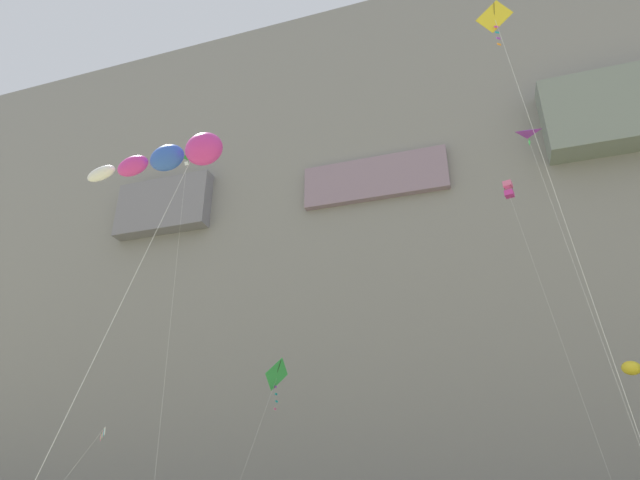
{
  "coord_description": "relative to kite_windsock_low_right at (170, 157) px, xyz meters",
  "views": [
    {
      "loc": [
        10.17,
        -2.46,
        2.76
      ],
      "look_at": [
        2.54,
        21.54,
        14.8
      ],
      "focal_mm": 30.21,
      "sensor_mm": 36.0,
      "label": 1
    }
  ],
  "objects": [
    {
      "name": "cliff_face",
      "position": [
        -1.42,
        52.05,
        20.66
      ],
      "size": [
        180.0,
        24.56,
        65.92
      ],
      "color": "gray",
      "rests_on": "ground"
    },
    {
      "name": "kite_banner_near_cliff",
      "position": [
        -16.38,
        19.25,
        -6.12
      ],
      "size": [
        3.59,
        6.26,
        6.73
      ],
      "color": "black",
      "rests_on": "ground"
    },
    {
      "name": "kite_delta_front_field",
      "position": [
        13.26,
        21.32,
        11.24
      ],
      "size": [
        2.88,
        4.41,
        24.8
      ],
      "color": "purple",
      "rests_on": "ground"
    },
    {
      "name": "kite_delta_mid_right",
      "position": [
        -11.09,
        16.82,
        11.38
      ],
      "size": [
        3.71,
        3.79,
        25.38
      ],
      "color": "green",
      "rests_on": "ground"
    },
    {
      "name": "kite_windsock_low_right",
      "position": [
        0.0,
        0.0,
        0.0
      ],
      "size": [
        5.68,
        6.12,
        12.89
      ],
      "color": "#CC3399",
      "rests_on": "ground"
    },
    {
      "name": "kite_diamond_mid_center",
      "position": [
        10.87,
        5.9,
        7.6
      ],
      "size": [
        2.43,
        2.34,
        21.95
      ],
      "color": "yellow",
      "rests_on": "ground"
    },
    {
      "name": "kite_box_far_right",
      "position": [
        11.88,
        27.67,
        12.35
      ],
      "size": [
        3.34,
        3.92,
        25.49
      ],
      "color": "pink",
      "rests_on": "ground"
    },
    {
      "name": "kite_diamond_low_center",
      "position": [
        -6.82,
        26.05,
        -1.38
      ],
      "size": [
        2.19,
        5.64,
        12.37
      ],
      "color": "green",
      "rests_on": "ground"
    }
  ]
}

